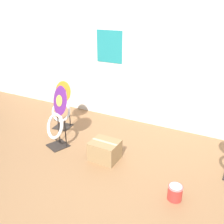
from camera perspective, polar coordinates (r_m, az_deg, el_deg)
The scene contains 6 objects.
ground_plane at distance 2.95m, azimuth -6.70°, elevation -20.11°, with size 14.00×14.00×0.00m, color #8E6642.
wall_back at distance 4.22m, azimuth 10.05°, elevation 13.42°, with size 8.00×0.07×2.60m.
toilet_seat_display_purple_note at distance 3.79m, azimuth -12.51°, elevation -1.81°, with size 0.46×0.40×0.94m.
toilet_seat_display_orange_sun at distance 4.40m, azimuth -11.39°, elevation 1.06°, with size 0.38×0.32×0.81m.
paint_can at distance 3.01m, azimuth 14.21°, elevation -17.32°, with size 0.17×0.17×0.18m.
storage_box at distance 3.53m, azimuth -1.66°, elevation -8.75°, with size 0.39×0.33×0.28m.
Camera 1 is at (1.26, -1.72, 2.04)m, focal length 40.00 mm.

